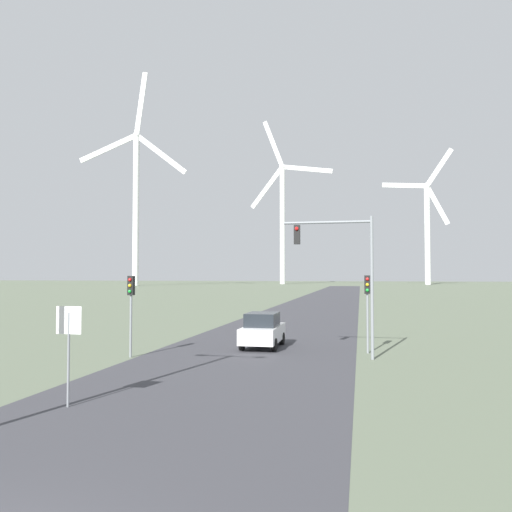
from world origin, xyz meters
The scene contains 9 objects.
road_surface centered at (0.00, 48.00, 0.00)m, with size 10.00×240.00×0.01m.
stop_sign_near centered at (-3.09, 7.89, 2.03)m, with size 0.81×0.07×2.91m.
traffic_light_post_near_left centered at (-5.25, 16.33, 2.77)m, with size 0.28×0.34×3.78m.
traffic_light_post_near_right centered at (5.54, 19.81, 2.79)m, with size 0.28×0.34×3.80m.
traffic_light_mast_overhead centered at (4.40, 18.00, 4.57)m, with size 4.08×0.35×6.51m.
car_approaching centered at (0.15, 20.67, 0.91)m, with size 1.88×4.10×1.83m.
wind_turbine_far_left centered at (-73.52, 160.04, 33.31)m, with size 40.27×3.65×77.12m.
wind_turbine_left centered at (-26.84, 201.84, 30.60)m, with size 35.39×4.57×69.91m.
wind_turbine_center centered at (31.12, 200.23, 24.32)m, with size 27.30×2.60×53.77m.
Camera 1 is at (5.22, -5.22, 3.82)m, focal length 35.00 mm.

